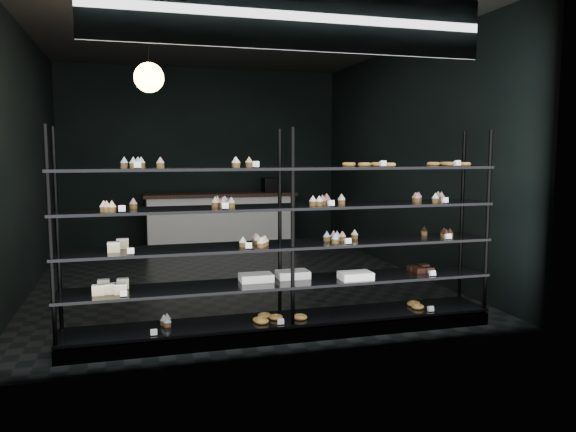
{
  "coord_description": "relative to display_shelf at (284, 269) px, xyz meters",
  "views": [
    {
      "loc": [
        -1.3,
        -7.34,
        1.69
      ],
      "look_at": [
        0.24,
        -1.9,
        1.05
      ],
      "focal_mm": 35.0,
      "sensor_mm": 36.0,
      "label": 1
    }
  ],
  "objects": [
    {
      "name": "room",
      "position": [
        -0.04,
        2.45,
        0.97
      ],
      "size": [
        5.01,
        6.01,
        3.2
      ],
      "color": "black",
      "rests_on": "ground"
    },
    {
      "name": "pendant_lamp",
      "position": [
        -1.12,
        1.1,
        1.82
      ],
      "size": [
        0.3,
        0.3,
        0.88
      ],
      "color": "black",
      "rests_on": "room"
    },
    {
      "name": "display_shelf",
      "position": [
        0.0,
        0.0,
        0.0
      ],
      "size": [
        4.0,
        0.5,
        1.91
      ],
      "color": "black",
      "rests_on": "room"
    },
    {
      "name": "service_counter",
      "position": [
        0.21,
        4.95,
        -0.13
      ],
      "size": [
        2.66,
        0.65,
        1.23
      ],
      "color": "silver",
      "rests_on": "room"
    },
    {
      "name": "signage",
      "position": [
        -0.04,
        -0.48,
        2.12
      ],
      "size": [
        3.3,
        0.05,
        0.5
      ],
      "color": "#0C1E3E",
      "rests_on": "room"
    }
  ]
}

